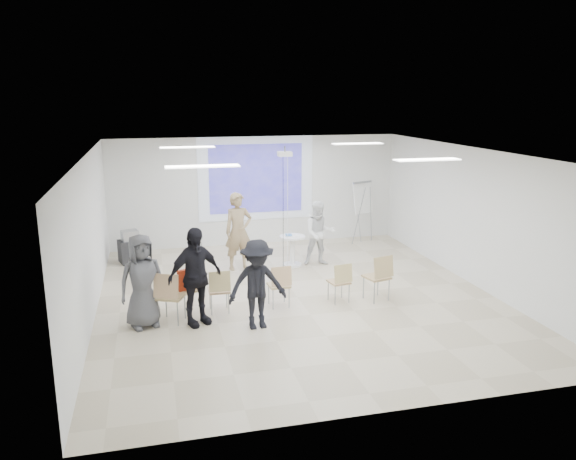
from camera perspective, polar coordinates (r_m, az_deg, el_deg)
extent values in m
cube|color=beige|center=(11.78, 0.94, -7.05)|extent=(8.00, 9.00, 0.10)
cube|color=white|center=(11.08, 1.00, 8.13)|extent=(8.00, 9.00, 0.10)
cube|color=silver|center=(15.69, -3.29, 4.01)|extent=(8.00, 0.10, 3.00)
cube|color=silver|center=(11.04, -19.81, -0.87)|extent=(0.10, 9.00, 3.00)
cube|color=silver|center=(12.95, 18.57, 1.28)|extent=(0.10, 9.00, 3.00)
cube|color=silver|center=(15.57, -3.26, 5.24)|extent=(3.20, 0.01, 2.30)
cube|color=#3935B4|center=(15.56, -3.25, 5.23)|extent=(2.60, 0.01, 1.90)
cylinder|color=white|center=(13.85, 0.45, -3.53)|extent=(0.51, 0.51, 0.05)
cylinder|color=white|center=(13.76, 0.45, -2.18)|extent=(0.14, 0.14, 0.68)
cylinder|color=white|center=(13.66, 0.45, -0.70)|extent=(0.70, 0.70, 0.04)
cube|color=white|center=(13.63, 0.69, -0.62)|extent=(0.22, 0.16, 0.01)
cube|color=teal|center=(13.70, 0.07, -0.50)|extent=(0.17, 0.23, 0.02)
imported|color=#9A815E|center=(13.39, -5.07, 0.38)|extent=(0.85, 0.65, 2.11)
imported|color=white|center=(13.75, 3.21, 0.01)|extent=(0.92, 0.77, 1.76)
cube|color=silver|center=(13.59, -4.51, 2.03)|extent=(0.06, 0.12, 0.04)
cube|color=white|center=(13.86, 2.22, 1.44)|extent=(0.05, 0.11, 0.04)
cube|color=tan|center=(10.60, -11.78, -6.61)|extent=(0.61, 0.61, 0.04)
cube|color=tan|center=(10.32, -12.31, -5.59)|extent=(0.46, 0.27, 0.44)
cylinder|color=gray|center=(10.60, -13.04, -8.14)|extent=(0.03, 0.03, 0.48)
cylinder|color=gray|center=(10.46, -11.14, -8.34)|extent=(0.03, 0.03, 0.48)
cylinder|color=gray|center=(10.92, -12.27, -7.45)|extent=(0.03, 0.03, 0.48)
cylinder|color=#919399|center=(10.79, -10.42, -7.62)|extent=(0.03, 0.03, 0.48)
cube|color=tan|center=(11.07, -10.11, -5.98)|extent=(0.53, 0.53, 0.04)
cube|color=tan|center=(10.82, -9.70, -5.06)|extent=(0.41, 0.23, 0.39)
cylinder|color=#909498|center=(10.94, -10.45, -7.48)|extent=(0.03, 0.03, 0.43)
cylinder|color=gray|center=(11.07, -8.91, -7.15)|extent=(0.03, 0.03, 0.43)
cylinder|color=#919499|center=(11.21, -11.20, -6.97)|extent=(0.03, 0.03, 0.43)
cylinder|color=#93959B|center=(11.35, -9.69, -6.66)|extent=(0.03, 0.03, 0.43)
cube|color=tan|center=(10.95, -7.03, -6.09)|extent=(0.41, 0.41, 0.04)
cube|color=tan|center=(10.69, -6.96, -5.22)|extent=(0.41, 0.09, 0.39)
cylinder|color=gray|center=(10.86, -7.77, -7.54)|extent=(0.02, 0.02, 0.42)
cylinder|color=gray|center=(10.89, -6.04, -7.43)|extent=(0.02, 0.02, 0.42)
cylinder|color=gray|center=(11.16, -7.93, -6.94)|extent=(0.02, 0.02, 0.42)
cylinder|color=gray|center=(11.19, -6.24, -6.83)|extent=(0.02, 0.02, 0.42)
cube|color=tan|center=(11.15, -0.95, -5.62)|extent=(0.43, 0.43, 0.04)
cube|color=tan|center=(10.90, -0.67, -4.74)|extent=(0.41, 0.10, 0.39)
cylinder|color=#92959A|center=(11.04, -1.53, -7.05)|extent=(0.02, 0.02, 0.42)
cylinder|color=#92949A|center=(11.12, 0.11, -6.88)|extent=(0.02, 0.02, 0.42)
cylinder|color=gray|center=(11.33, -1.97, -6.49)|extent=(0.02, 0.02, 0.42)
cylinder|color=#93959B|center=(11.42, -0.38, -6.33)|extent=(0.02, 0.02, 0.42)
cube|color=tan|center=(11.45, 5.18, -5.26)|extent=(0.44, 0.44, 0.04)
cube|color=tan|center=(11.22, 5.64, -4.43)|extent=(0.39, 0.14, 0.37)
cylinder|color=gray|center=(11.32, 4.82, -6.62)|extent=(0.02, 0.02, 0.41)
cylinder|color=gray|center=(11.46, 6.22, -6.40)|extent=(0.02, 0.02, 0.41)
cylinder|color=gray|center=(11.58, 4.11, -6.13)|extent=(0.02, 0.02, 0.41)
cylinder|color=#96989F|center=(11.72, 5.48, -5.92)|extent=(0.02, 0.02, 0.41)
cube|color=tan|center=(11.61, 8.99, -4.74)|extent=(0.55, 0.55, 0.04)
cube|color=tan|center=(11.36, 9.70, -3.74)|extent=(0.46, 0.20, 0.43)
cylinder|color=gray|center=(11.44, 8.76, -6.32)|extent=(0.03, 0.03, 0.48)
cylinder|color=gray|center=(11.66, 10.21, -6.00)|extent=(0.03, 0.03, 0.48)
cylinder|color=gray|center=(11.72, 7.68, -5.79)|extent=(0.03, 0.03, 0.48)
cylinder|color=#919499|center=(11.93, 9.12, -5.49)|extent=(0.03, 0.03, 0.48)
cube|color=#A92D14|center=(10.77, -10.09, -4.94)|extent=(0.42, 0.25, 0.40)
imported|color=black|center=(10.96, -7.04, -5.90)|extent=(0.32, 0.24, 0.03)
imported|color=black|center=(10.23, -9.46, -3.99)|extent=(1.41, 1.19, 2.09)
imported|color=black|center=(10.00, -3.15, -4.95)|extent=(1.25, 0.76, 1.86)
imported|color=#535358|center=(10.36, -14.62, -4.51)|extent=(1.09, 0.88, 1.92)
cylinder|color=gray|center=(15.70, 7.19, 1.40)|extent=(0.35, 0.09, 1.61)
cylinder|color=gray|center=(16.00, 8.41, 1.60)|extent=(0.23, 0.29, 1.61)
cylinder|color=#94969C|center=(16.06, 7.11, 1.68)|extent=(0.15, 0.35, 1.61)
cube|color=white|center=(15.83, 7.60, 3.34)|extent=(0.66, 0.40, 0.90)
cube|color=gray|center=(15.79, 7.56, 4.82)|extent=(0.63, 0.28, 0.06)
cube|color=black|center=(14.54, -15.67, -2.05)|extent=(0.66, 0.58, 0.56)
cube|color=#92949A|center=(14.44, -15.77, -0.52)|extent=(0.47, 0.43, 0.24)
cylinder|color=black|center=(14.41, -16.29, -3.38)|extent=(0.08, 0.08, 0.07)
cylinder|color=black|center=(14.51, -14.59, -3.16)|extent=(0.08, 0.08, 0.07)
cylinder|color=black|center=(14.72, -16.61, -3.05)|extent=(0.08, 0.08, 0.07)
cylinder|color=black|center=(14.82, -14.94, -2.83)|extent=(0.08, 0.08, 0.07)
cube|color=white|center=(12.57, -0.32, 7.73)|extent=(0.30, 0.25, 0.10)
cylinder|color=gray|center=(12.56, -0.33, 8.23)|extent=(0.04, 0.04, 0.14)
cylinder|color=black|center=(12.71, -0.49, 1.24)|extent=(0.01, 0.01, 2.77)
cylinder|color=white|center=(12.71, -0.04, 1.24)|extent=(0.01, 0.01, 2.77)
cube|color=white|center=(12.74, -10.19, 8.27)|extent=(1.20, 0.30, 0.02)
cube|color=white|center=(13.60, 7.07, 8.70)|extent=(1.20, 0.30, 0.02)
cube|color=white|center=(9.27, -8.69, 6.42)|extent=(1.20, 0.30, 0.02)
cube|color=white|center=(10.42, 13.95, 6.95)|extent=(1.20, 0.30, 0.02)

